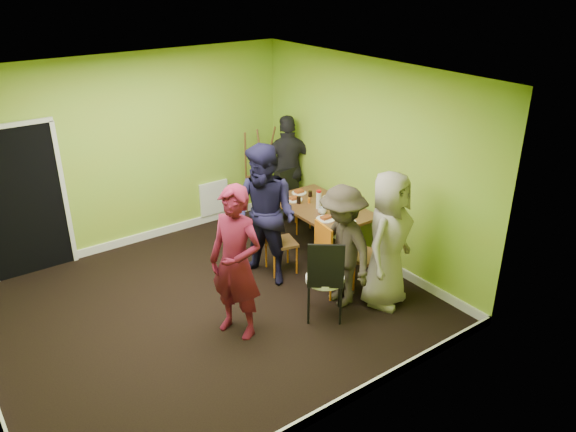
# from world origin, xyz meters

# --- Properties ---
(ground) EXTENTS (5.00, 5.00, 0.00)m
(ground) POSITION_xyz_m (0.00, 0.00, 0.00)
(ground) COLOR black
(ground) RESTS_ON ground
(room_walls) EXTENTS (5.04, 4.54, 2.82)m
(room_walls) POSITION_xyz_m (-0.02, 0.04, 0.99)
(room_walls) COLOR #9CB62F
(room_walls) RESTS_ON ground
(dining_table) EXTENTS (0.90, 1.50, 0.75)m
(dining_table) POSITION_xyz_m (2.00, 0.31, 0.70)
(dining_table) COLOR black
(dining_table) RESTS_ON ground
(chair_left_far) EXTENTS (0.46, 0.46, 0.92)m
(chair_left_far) POSITION_xyz_m (1.17, 0.26, 0.52)
(chair_left_far) COLOR orange
(chair_left_far) RESTS_ON ground
(chair_left_near) EXTENTS (0.46, 0.46, 0.99)m
(chair_left_near) POSITION_xyz_m (1.42, -0.58, 0.55)
(chair_left_near) COLOR orange
(chair_left_near) RESTS_ON ground
(chair_back_end) EXTENTS (0.46, 0.52, 0.95)m
(chair_back_end) POSITION_xyz_m (2.17, 1.34, 0.67)
(chair_back_end) COLOR orange
(chair_back_end) RESTS_ON ground
(chair_front_end) EXTENTS (0.57, 0.57, 1.05)m
(chair_front_end) POSITION_xyz_m (1.90, -0.91, 0.59)
(chair_front_end) COLOR orange
(chair_front_end) RESTS_ON ground
(chair_bentwood) EXTENTS (0.58, 0.58, 1.06)m
(chair_bentwood) POSITION_xyz_m (1.00, -1.00, 0.59)
(chair_bentwood) COLOR black
(chair_bentwood) RESTS_ON ground
(easel) EXTENTS (0.60, 0.56, 1.50)m
(easel) POSITION_xyz_m (2.03, 2.01, 0.74)
(easel) COLOR brown
(easel) RESTS_ON ground
(plate_near_left) EXTENTS (0.24, 0.24, 0.01)m
(plate_near_left) POSITION_xyz_m (1.82, 0.73, 0.76)
(plate_near_left) COLOR white
(plate_near_left) RESTS_ON dining_table
(plate_near_right) EXTENTS (0.26, 0.26, 0.01)m
(plate_near_right) POSITION_xyz_m (1.76, -0.06, 0.76)
(plate_near_right) COLOR white
(plate_near_right) RESTS_ON dining_table
(plate_far_back) EXTENTS (0.22, 0.22, 0.01)m
(plate_far_back) POSITION_xyz_m (2.03, 0.89, 0.76)
(plate_far_back) COLOR white
(plate_far_back) RESTS_ON dining_table
(plate_far_front) EXTENTS (0.22, 0.22, 0.01)m
(plate_far_front) POSITION_xyz_m (1.95, -0.30, 0.76)
(plate_far_front) COLOR white
(plate_far_front) RESTS_ON dining_table
(plate_wall_back) EXTENTS (0.26, 0.26, 0.01)m
(plate_wall_back) POSITION_xyz_m (2.29, 0.45, 0.76)
(plate_wall_back) COLOR white
(plate_wall_back) RESTS_ON dining_table
(plate_wall_front) EXTENTS (0.23, 0.23, 0.01)m
(plate_wall_front) POSITION_xyz_m (2.32, 0.09, 0.76)
(plate_wall_front) COLOR white
(plate_wall_front) RESTS_ON dining_table
(thermos) EXTENTS (0.07, 0.07, 0.24)m
(thermos) POSITION_xyz_m (1.91, 0.28, 0.87)
(thermos) COLOR white
(thermos) RESTS_ON dining_table
(blue_bottle) EXTENTS (0.08, 0.08, 0.19)m
(blue_bottle) POSITION_xyz_m (2.23, -0.06, 0.84)
(blue_bottle) COLOR blue
(blue_bottle) RESTS_ON dining_table
(orange_bottle) EXTENTS (0.04, 0.04, 0.08)m
(orange_bottle) POSITION_xyz_m (1.93, 0.52, 0.79)
(orange_bottle) COLOR orange
(orange_bottle) RESTS_ON dining_table
(glass_mid) EXTENTS (0.06, 0.06, 0.10)m
(glass_mid) POSITION_xyz_m (1.80, 0.59, 0.80)
(glass_mid) COLOR black
(glass_mid) RESTS_ON dining_table
(glass_back) EXTENTS (0.06, 0.06, 0.09)m
(glass_back) POSITION_xyz_m (2.08, 0.69, 0.79)
(glass_back) COLOR black
(glass_back) RESTS_ON dining_table
(glass_front) EXTENTS (0.06, 0.06, 0.11)m
(glass_front) POSITION_xyz_m (2.11, -0.21, 0.80)
(glass_front) COLOR black
(glass_front) RESTS_ON dining_table
(cup_a) EXTENTS (0.12, 0.12, 0.09)m
(cup_a) POSITION_xyz_m (1.84, 0.11, 0.80)
(cup_a) COLOR white
(cup_a) RESTS_ON dining_table
(cup_b) EXTENTS (0.09, 0.09, 0.09)m
(cup_b) POSITION_xyz_m (2.21, 0.30, 0.79)
(cup_b) COLOR white
(cup_b) RESTS_ON dining_table
(person_standing) EXTENTS (0.66, 0.77, 1.79)m
(person_standing) POSITION_xyz_m (0.04, -0.61, 0.90)
(person_standing) COLOR maroon
(person_standing) RESTS_ON ground
(person_left_far) EXTENTS (0.99, 1.11, 1.87)m
(person_left_far) POSITION_xyz_m (0.94, 0.16, 0.94)
(person_left_far) COLOR black
(person_left_far) RESTS_ON ground
(person_left_near) EXTENTS (0.65, 1.05, 1.56)m
(person_left_near) POSITION_xyz_m (1.39, -0.82, 0.78)
(person_left_near) COLOR #2F291F
(person_left_near) RESTS_ON ground
(person_back_end) EXTENTS (1.11, 0.81, 1.76)m
(person_back_end) POSITION_xyz_m (2.30, 1.53, 0.88)
(person_back_end) COLOR black
(person_back_end) RESTS_ON ground
(person_front_end) EXTENTS (0.98, 0.81, 1.73)m
(person_front_end) POSITION_xyz_m (1.85, -1.13, 0.86)
(person_front_end) COLOR gray
(person_front_end) RESTS_ON ground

